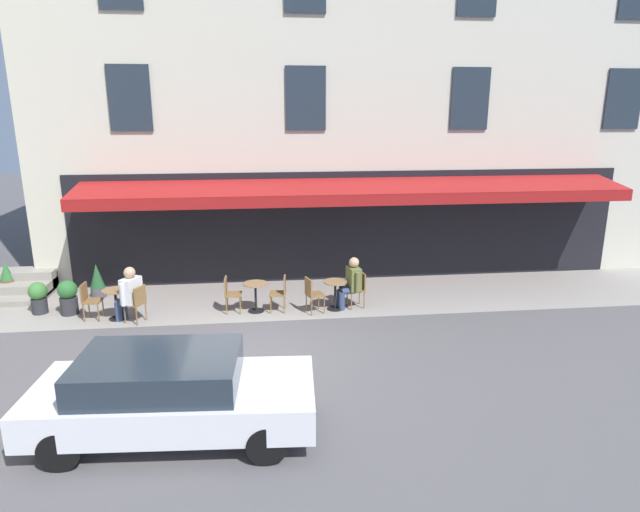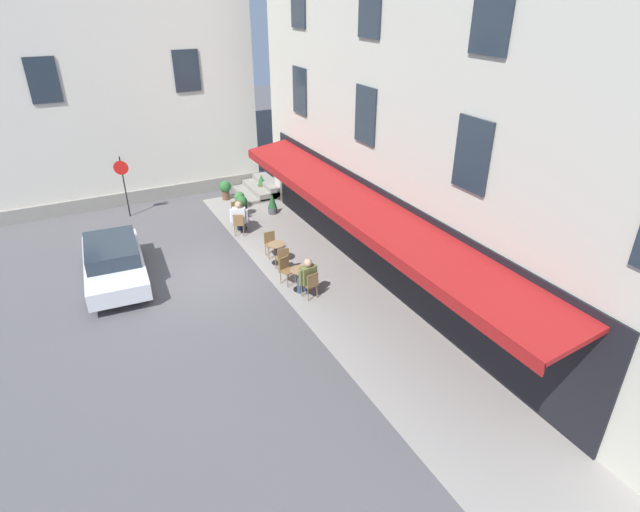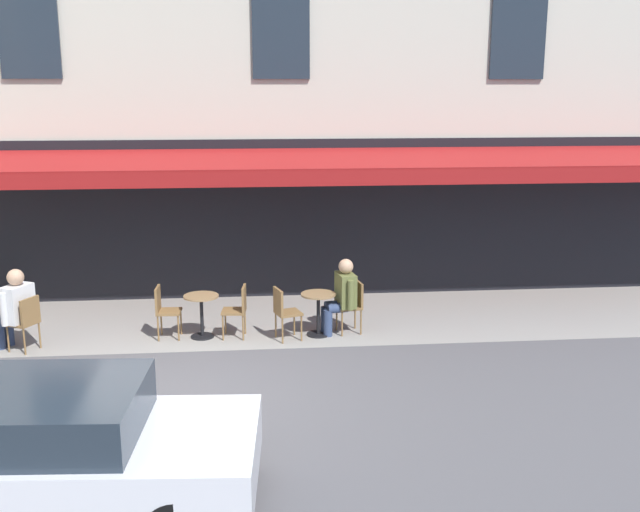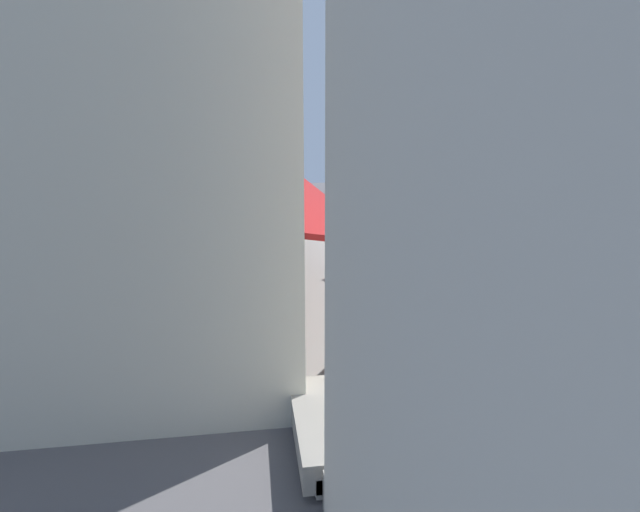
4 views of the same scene
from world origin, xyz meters
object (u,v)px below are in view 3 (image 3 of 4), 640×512
(cafe_chair_wicker_under_awning, at_px, (26,319))
(seated_patron_in_olive, at_px, (342,294))
(cafe_chair_wicker_kerbside, at_px, (164,307))
(seated_companion_in_white, at_px, (15,307))
(cafe_table_near_entrance, at_px, (202,310))
(cafe_chair_wicker_facing_street, at_px, (284,309))
(cafe_table_streetside, at_px, (318,308))
(cafe_chair_wicker_by_window, at_px, (353,302))
(cafe_chair_wicker_back_row, at_px, (238,307))
(parked_car_white, at_px, (36,447))

(cafe_chair_wicker_under_awning, xyz_separation_m, seated_patron_in_olive, (-5.19, -0.41, 0.16))
(cafe_chair_wicker_kerbside, bearing_deg, cafe_chair_wicker_under_awning, 11.48)
(seated_patron_in_olive, distance_m, seated_companion_in_white, 5.39)
(cafe_table_near_entrance, height_order, cafe_chair_wicker_facing_street, cafe_chair_wicker_facing_street)
(seated_companion_in_white, bearing_deg, cafe_table_streetside, -177.21)
(cafe_table_near_entrance, bearing_deg, cafe_chair_wicker_facing_street, 169.35)
(cafe_chair_wicker_facing_street, distance_m, cafe_chair_wicker_by_window, 1.26)
(cafe_chair_wicker_facing_street, bearing_deg, cafe_chair_wicker_under_awning, 2.08)
(cafe_chair_wicker_back_row, bearing_deg, cafe_chair_wicker_by_window, -177.45)
(seated_patron_in_olive, bearing_deg, seated_companion_in_white, 3.29)
(cafe_chair_wicker_kerbside, xyz_separation_m, cafe_table_streetside, (-2.63, 0.09, -0.06))
(seated_companion_in_white, bearing_deg, cafe_table_near_entrance, -173.98)
(cafe_table_streetside, bearing_deg, seated_patron_in_olive, -170.70)
(cafe_chair_wicker_by_window, relative_size, seated_patron_in_olive, 0.68)
(cafe_chair_wicker_kerbside, bearing_deg, seated_companion_in_white, 8.18)
(cafe_chair_wicker_back_row, relative_size, cafe_chair_wicker_facing_street, 1.00)
(cafe_chair_wicker_under_awning, xyz_separation_m, cafe_table_streetside, (-4.78, -0.34, -0.06))
(cafe_chair_wicker_facing_street, relative_size, parked_car_white, 0.21)
(cafe_chair_wicker_kerbside, xyz_separation_m, seated_companion_in_white, (2.34, 0.34, 0.17))
(seated_patron_in_olive, height_order, parked_car_white, parked_car_white)
(cafe_chair_wicker_under_awning, relative_size, seated_patron_in_olive, 0.68)
(cafe_chair_wicker_facing_street, relative_size, seated_companion_in_white, 0.67)
(cafe_chair_wicker_back_row, height_order, seated_companion_in_white, seated_companion_in_white)
(cafe_table_near_entrance, bearing_deg, parked_car_white, 75.90)
(cafe_chair_wicker_under_awning, distance_m, seated_patron_in_olive, 5.21)
(cafe_chair_wicker_under_awning, bearing_deg, cafe_table_near_entrance, -171.54)
(cafe_chair_wicker_kerbside, relative_size, cafe_chair_wicker_under_awning, 1.00)
(seated_companion_in_white, bearing_deg, cafe_chair_wicker_facing_street, -179.32)
(cafe_table_streetside, distance_m, parked_car_white, 6.10)
(cafe_table_streetside, bearing_deg, cafe_table_near_entrance, -2.06)
(cafe_chair_wicker_facing_street, bearing_deg, cafe_chair_wicker_by_window, -166.59)
(cafe_chair_wicker_under_awning, bearing_deg, cafe_chair_wicker_facing_street, -177.92)
(cafe_chair_wicker_back_row, distance_m, cafe_chair_wicker_facing_street, 0.79)
(cafe_table_streetside, bearing_deg, cafe_chair_wicker_by_window, -170.70)
(cafe_chair_wicker_under_awning, distance_m, parked_car_white, 5.01)
(cafe_chair_wicker_back_row, bearing_deg, cafe_chair_wicker_kerbside, -3.68)
(cafe_chair_wicker_facing_street, distance_m, parked_car_white, 5.63)
(cafe_chair_wicker_back_row, xyz_separation_m, cafe_table_streetside, (-1.37, 0.01, -0.06))
(cafe_chair_wicker_under_awning, bearing_deg, cafe_chair_wicker_by_window, -175.30)
(cafe_chair_wicker_kerbside, bearing_deg, cafe_table_streetside, 177.94)
(cafe_chair_wicker_back_row, height_order, seated_patron_in_olive, seated_patron_in_olive)
(cafe_chair_wicker_back_row, bearing_deg, parked_car_white, 69.37)
(cafe_chair_wicker_kerbside, bearing_deg, cafe_chair_wicker_back_row, 176.32)
(parked_car_white, bearing_deg, cafe_table_streetside, -122.78)
(cafe_chair_wicker_under_awning, height_order, parked_car_white, parked_car_white)
(cafe_table_near_entrance, height_order, cafe_chair_wicker_by_window, cafe_chair_wicker_by_window)
(cafe_chair_wicker_back_row, distance_m, cafe_table_streetside, 1.37)
(parked_car_white, bearing_deg, cafe_chair_wicker_back_row, -110.63)
(cafe_chair_wicker_back_row, relative_size, cafe_chair_wicker_by_window, 1.00)
(cafe_chair_wicker_kerbside, relative_size, cafe_chair_wicker_facing_street, 1.00)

